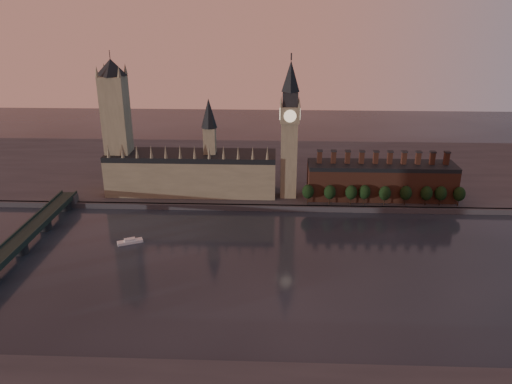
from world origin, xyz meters
TOP-DOWN VIEW (x-y plane):
  - ground at (0.00, 0.00)m, footprint 900.00×900.00m
  - north_bank at (0.00, 178.04)m, footprint 900.00×182.00m
  - palace_of_westminster at (-64.41, 114.91)m, footprint 130.00×30.30m
  - victoria_tower at (-120.00, 115.00)m, footprint 24.00×24.00m
  - big_ben at (10.00, 110.00)m, footprint 15.00×15.00m
  - chimney_block at (80.00, 110.00)m, footprint 110.00×25.00m
  - embankment_tree_0 at (24.30, 94.84)m, footprint 8.60×8.60m
  - embankment_tree_1 at (40.29, 94.30)m, footprint 8.60×8.60m
  - embankment_tree_2 at (55.92, 94.44)m, footprint 8.60×8.60m
  - embankment_tree_3 at (65.86, 95.48)m, footprint 8.60×8.60m
  - embankment_tree_4 at (80.40, 93.77)m, footprint 8.60×8.60m
  - embankment_tree_5 at (95.82, 94.88)m, footprint 8.60×8.60m
  - embankment_tree_6 at (110.81, 94.81)m, footprint 8.60×8.60m
  - embankment_tree_7 at (121.17, 95.05)m, footprint 8.60×8.60m
  - embankment_tree_8 at (134.28, 94.25)m, footprint 8.60×8.60m
  - westminster_bridge at (-155.00, -2.70)m, footprint 14.00×200.00m
  - river_boat at (-92.50, 33.52)m, footprint 16.31×10.75m

SIDE VIEW (x-z plane):
  - ground at x=0.00m, z-range 0.00..0.00m
  - river_boat at x=-92.50m, z-range -0.37..2.80m
  - north_bank at x=0.00m, z-range 0.00..4.00m
  - westminster_bridge at x=-155.00m, z-range 1.66..13.21m
  - embankment_tree_0 at x=24.30m, z-range 6.03..20.91m
  - embankment_tree_1 at x=40.29m, z-range 6.03..20.91m
  - embankment_tree_2 at x=55.92m, z-range 6.03..20.91m
  - embankment_tree_3 at x=65.86m, z-range 6.03..20.91m
  - embankment_tree_4 at x=80.40m, z-range 6.03..20.91m
  - embankment_tree_5 at x=95.82m, z-range 6.03..20.91m
  - embankment_tree_6 at x=110.81m, z-range 6.03..20.91m
  - embankment_tree_7 at x=121.17m, z-range 6.03..20.91m
  - embankment_tree_8 at x=134.28m, z-range 6.03..20.91m
  - chimney_block at x=80.00m, z-range -0.68..36.32m
  - palace_of_westminster at x=-64.41m, z-range -15.37..58.63m
  - big_ben at x=10.00m, z-range 3.33..110.33m
  - victoria_tower at x=-120.00m, z-range 5.09..113.09m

